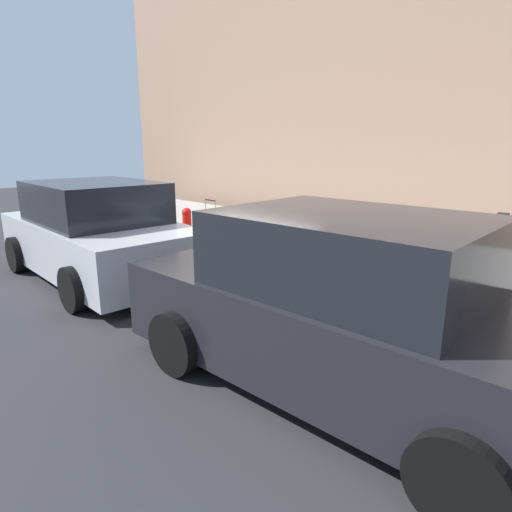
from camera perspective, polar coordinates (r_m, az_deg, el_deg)
ground_plane at (r=7.80m, az=-3.88°, el=-2.20°), size 40.00×40.00×0.00m
sidewalk_curb at (r=9.56m, az=7.46°, el=1.24°), size 18.00×5.00×0.14m
building_facade_sidewalk_side at (r=13.62m, az=21.66°, el=26.35°), size 24.00×3.00×10.53m
suitcase_teal_0 at (r=6.44m, az=20.46°, el=-2.84°), size 0.49×0.21×0.85m
suitcase_maroon_1 at (r=6.70m, az=16.68°, el=-0.93°), size 0.51×0.26×1.06m
suitcase_olive_2 at (r=6.91m, az=12.56°, el=-0.68°), size 0.47×0.27×0.72m
suitcase_navy_3 at (r=7.20m, az=9.53°, el=0.24°), size 0.42×0.22×1.03m
suitcase_black_4 at (r=7.46m, az=6.10°, el=0.10°), size 0.49×0.20×0.82m
suitcase_silver_5 at (r=7.74m, az=3.06°, el=1.57°), size 0.47×0.22×0.80m
suitcase_red_6 at (r=8.15m, az=0.60°, el=1.80°), size 0.49×0.26×0.67m
suitcase_teal_7 at (r=8.51m, az=-2.06°, el=2.34°), size 0.50×0.25×0.67m
suitcase_maroon_8 at (r=8.84m, az=-4.58°, el=2.44°), size 0.41×0.22×0.85m
suitcase_olive_9 at (r=9.23m, az=-5.90°, el=3.47°), size 0.40×0.23×0.98m
fire_hydrant at (r=9.81m, az=-9.01°, el=4.22°), size 0.39×0.21×0.74m
bollard_post at (r=10.32m, az=-12.07°, el=4.38°), size 0.13×0.13×0.69m
parking_meter at (r=6.25m, az=29.18°, el=0.93°), size 0.12×0.09×1.27m
parked_car_charcoal_0 at (r=4.07m, az=11.70°, el=-6.83°), size 4.42×2.18×1.65m
parked_car_silver_1 at (r=7.84m, az=-20.00°, el=2.77°), size 4.30×2.22×1.63m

